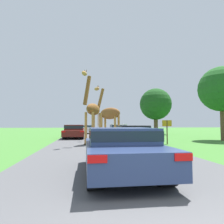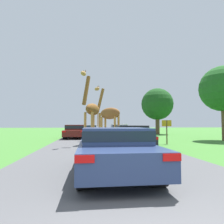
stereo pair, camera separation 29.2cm
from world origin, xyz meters
The scene contains 11 objects.
road centered at (0.00, 30.00, 0.00)m, with size 7.17×120.00×0.00m.
giraffe_near_road centered at (0.81, 14.49, 2.22)m, with size 2.22×2.30×4.81m.
giraffe_companion centered at (-0.62, 12.14, 2.35)m, with size 1.58×2.56×5.01m.
car_lead_maroon centered at (-0.11, 3.75, 0.71)m, with size 1.98×4.12×1.30m.
car_queue_right centered at (2.59, 20.55, 0.75)m, with size 1.83×3.97×1.42m.
car_queue_left centered at (-0.60, 29.05, 0.71)m, with size 1.99×4.12×1.31m.
car_far_ahead centered at (-2.22, 18.66, 0.72)m, with size 1.99×4.81×1.34m.
car_verge_right centered at (1.56, 9.36, 0.72)m, with size 1.78×4.16×1.33m.
tree_left_edge centered at (8.85, 25.37, 4.24)m, with size 4.49×4.49×6.52m.
tree_right_cluster centered at (10.75, 14.02, 4.48)m, with size 3.96×3.96×6.48m.
sign_post centered at (4.66, 11.71, 1.18)m, with size 0.70×0.08×1.69m.
Camera 2 is at (-0.86, -1.93, 1.41)m, focal length 32.00 mm.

